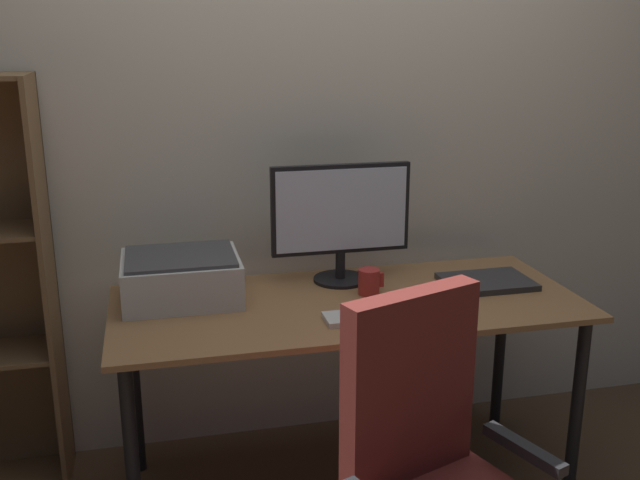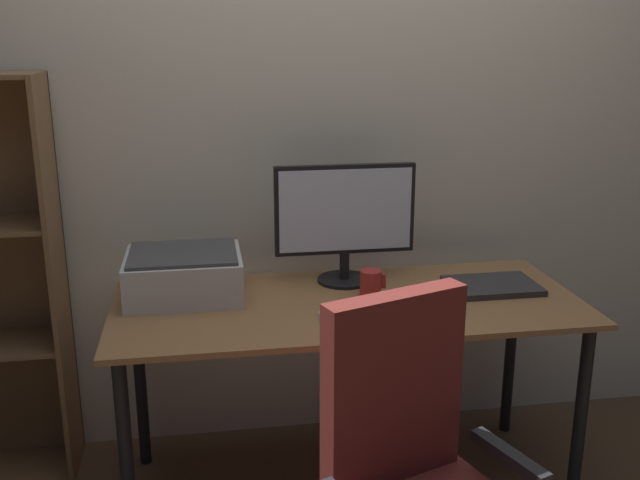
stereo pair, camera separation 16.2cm
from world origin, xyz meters
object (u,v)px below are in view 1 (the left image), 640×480
(keyboard, at_px, (368,316))
(printer, at_px, (181,277))
(mouse, at_px, (435,308))
(laptop, at_px, (487,282))
(desk, at_px, (348,323))
(monitor, at_px, (341,216))
(coffee_mug, at_px, (369,282))

(keyboard, bearing_deg, printer, 150.41)
(keyboard, distance_m, mouse, 0.23)
(keyboard, height_order, laptop, laptop)
(keyboard, bearing_deg, mouse, 0.32)
(mouse, bearing_deg, desk, 130.68)
(monitor, relative_size, coffee_mug, 5.61)
(mouse, bearing_deg, coffee_mug, 111.49)
(coffee_mug, bearing_deg, monitor, 111.68)
(mouse, distance_m, laptop, 0.36)
(desk, bearing_deg, printer, 165.12)
(desk, xyz_separation_m, mouse, (0.25, -0.17, 0.10))
(laptop, distance_m, printer, 1.11)
(coffee_mug, relative_size, laptop, 0.29)
(desk, bearing_deg, mouse, -34.40)
(mouse, bearing_deg, monitor, 105.83)
(desk, xyz_separation_m, laptop, (0.54, 0.04, 0.09))
(mouse, xyz_separation_m, coffee_mug, (-0.16, 0.22, 0.03))
(printer, bearing_deg, mouse, -21.63)
(monitor, height_order, printer, monitor)
(mouse, relative_size, laptop, 0.30)
(mouse, bearing_deg, keyboard, 165.73)
(desk, distance_m, printer, 0.60)
(desk, height_order, monitor, monitor)
(keyboard, xyz_separation_m, coffee_mug, (0.07, 0.22, 0.04))
(desk, bearing_deg, monitor, 82.37)
(monitor, relative_size, printer, 1.29)
(coffee_mug, height_order, printer, printer)
(monitor, relative_size, laptop, 1.61)
(desk, bearing_deg, laptop, 4.40)
(desk, xyz_separation_m, printer, (-0.56, 0.15, 0.16))
(keyboard, bearing_deg, coffee_mug, 72.30)
(monitor, height_order, coffee_mug, monitor)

